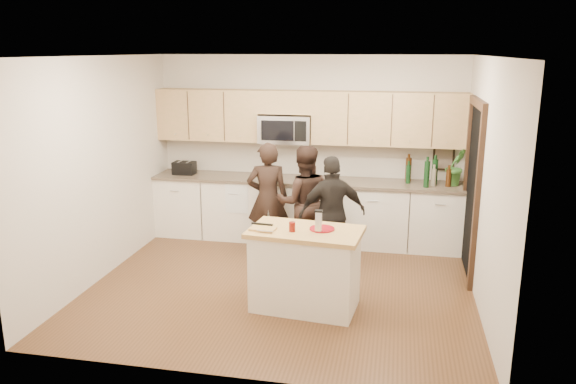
% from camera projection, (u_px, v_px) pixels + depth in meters
% --- Properties ---
extents(floor, '(4.50, 4.50, 0.00)m').
position_uv_depth(floor, '(282.00, 285.00, 6.78)').
color(floor, '#56341D').
rests_on(floor, ground).
extents(room_shell, '(4.52, 4.02, 2.71)m').
position_uv_depth(room_shell, '(281.00, 144.00, 6.36)').
color(room_shell, '#BEB2A2').
rests_on(room_shell, ground).
extents(back_cabinetry, '(4.50, 0.66, 0.94)m').
position_uv_depth(back_cabinetry, '(305.00, 210.00, 8.27)').
color(back_cabinetry, white).
rests_on(back_cabinetry, ground).
extents(upper_cabinetry, '(4.50, 0.33, 0.75)m').
position_uv_depth(upper_cabinetry, '(310.00, 116.00, 8.07)').
color(upper_cabinetry, tan).
rests_on(upper_cabinetry, ground).
extents(microwave, '(0.76, 0.41, 0.40)m').
position_uv_depth(microwave, '(286.00, 129.00, 8.14)').
color(microwave, silver).
rests_on(microwave, ground).
extents(doorway, '(0.06, 1.25, 2.20)m').
position_uv_depth(doorway, '(472.00, 184.00, 6.93)').
color(doorway, black).
rests_on(doorway, ground).
extents(framed_picture, '(0.30, 0.03, 0.38)m').
position_uv_depth(framed_picture, '(444.00, 157.00, 7.99)').
color(framed_picture, black).
rests_on(framed_picture, ground).
extents(dish_towel, '(0.34, 0.60, 0.48)m').
position_uv_depth(dish_towel, '(239.00, 188.00, 8.19)').
color(dish_towel, white).
rests_on(dish_towel, ground).
extents(island, '(1.26, 0.82, 0.90)m').
position_uv_depth(island, '(305.00, 269.00, 6.11)').
color(island, white).
rests_on(island, ground).
extents(red_plate, '(0.27, 0.27, 0.02)m').
position_uv_depth(red_plate, '(322.00, 229.00, 6.00)').
color(red_plate, maroon).
rests_on(red_plate, island).
extents(box_grater, '(0.08, 0.06, 0.22)m').
position_uv_depth(box_grater, '(319.00, 220.00, 5.89)').
color(box_grater, silver).
rests_on(box_grater, red_plate).
extents(drink_glass, '(0.07, 0.07, 0.10)m').
position_uv_depth(drink_glass, '(292.00, 227.00, 5.93)').
color(drink_glass, maroon).
rests_on(drink_glass, island).
extents(cutting_board, '(0.28, 0.20, 0.02)m').
position_uv_depth(cutting_board, '(263.00, 229.00, 5.99)').
color(cutting_board, tan).
rests_on(cutting_board, island).
extents(tongs, '(0.24, 0.05, 0.02)m').
position_uv_depth(tongs, '(262.00, 224.00, 6.09)').
color(tongs, black).
rests_on(tongs, cutting_board).
extents(knife, '(0.19, 0.04, 0.01)m').
position_uv_depth(knife, '(265.00, 231.00, 5.88)').
color(knife, silver).
rests_on(knife, cutting_board).
extents(toaster, '(0.32, 0.22, 0.19)m').
position_uv_depth(toaster, '(184.00, 168.00, 8.46)').
color(toaster, black).
rests_on(toaster, back_cabinetry).
extents(bottle_cluster, '(0.62, 0.38, 0.42)m').
position_uv_depth(bottle_cluster, '(426.00, 171.00, 7.78)').
color(bottle_cluster, black).
rests_on(bottle_cluster, back_cabinetry).
extents(orchid, '(0.37, 0.35, 0.53)m').
position_uv_depth(orchid, '(456.00, 166.00, 7.73)').
color(orchid, '#3D7C31').
rests_on(orchid, back_cabinetry).
extents(woman_left, '(0.64, 0.49, 1.56)m').
position_uv_depth(woman_left, '(268.00, 199.00, 7.70)').
color(woman_left, black).
rests_on(woman_left, ground).
extents(woman_center, '(0.88, 0.76, 1.55)m').
position_uv_depth(woman_center, '(304.00, 202.00, 7.55)').
color(woman_center, black).
rests_on(woman_center, ground).
extents(woman_right, '(0.95, 0.67, 1.49)m').
position_uv_depth(woman_right, '(332.00, 214.00, 7.12)').
color(woman_right, black).
rests_on(woman_right, ground).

